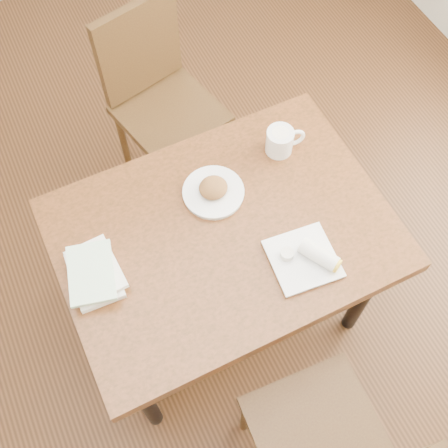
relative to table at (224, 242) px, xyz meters
name	(u,v)px	position (x,y,z in m)	size (l,w,h in m)	color
ground	(224,307)	(0.00, 0.00, -0.67)	(4.00, 5.00, 0.01)	#472814
room_walls	(224,35)	(0.00, 0.00, 0.97)	(4.02, 5.02, 2.80)	beige
table	(224,242)	(0.00, 0.00, 0.00)	(1.16, 0.84, 0.75)	brown
chair_far	(158,92)	(0.09, 0.86, -0.12)	(0.51, 0.51, 0.95)	#3F2C12
plate_scone	(213,191)	(0.03, 0.15, 0.11)	(0.22, 0.22, 0.07)	white
coffee_mug	(281,140)	(0.34, 0.22, 0.14)	(0.15, 0.10, 0.10)	white
plate_burrito	(308,258)	(0.20, -0.23, 0.11)	(0.24, 0.24, 0.07)	white
book_stack	(94,273)	(-0.46, 0.03, 0.11)	(0.20, 0.25, 0.06)	white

